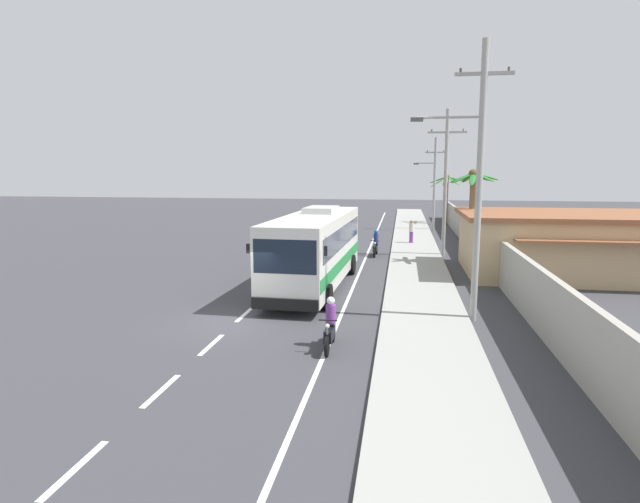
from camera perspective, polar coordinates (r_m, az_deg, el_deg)
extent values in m
plane|color=#3A3A3F|center=(19.31, -9.20, -7.68)|extent=(160.00, 160.00, 0.00)
cube|color=#999993|center=(28.10, 10.72, -2.33)|extent=(3.20, 90.00, 0.14)
cube|color=white|center=(11.39, -25.25, -20.73)|extent=(0.16, 2.00, 0.01)
cube|color=white|center=(14.10, -17.01, -14.36)|extent=(0.16, 2.00, 0.01)
cube|color=white|center=(17.09, -11.81, -9.96)|extent=(0.16, 2.00, 0.01)
cube|color=white|center=(20.26, -8.28, -6.85)|extent=(0.16, 2.00, 0.01)
cube|color=white|center=(23.51, -5.75, -4.58)|extent=(0.16, 2.00, 0.01)
cube|color=white|center=(26.84, -3.85, -2.86)|extent=(0.16, 2.00, 0.01)
cube|color=white|center=(30.20, -2.37, -1.52)|extent=(0.16, 2.00, 0.01)
cube|color=white|center=(33.59, -1.19, -0.45)|extent=(0.16, 2.00, 0.01)
cube|color=white|center=(37.00, -0.23, 0.43)|extent=(0.16, 2.00, 0.01)
cube|color=white|center=(40.43, 0.56, 1.16)|extent=(0.16, 2.00, 0.01)
cube|color=white|center=(43.88, 1.24, 1.77)|extent=(0.16, 2.00, 0.01)
cube|color=white|center=(47.33, 1.81, 2.29)|extent=(0.16, 2.00, 0.01)
cube|color=white|center=(50.78, 2.31, 2.75)|extent=(0.16, 2.00, 0.01)
cube|color=white|center=(54.25, 2.75, 3.14)|extent=(0.16, 2.00, 0.01)
cube|color=white|center=(57.72, 3.13, 3.49)|extent=(0.16, 2.00, 0.01)
cube|color=white|center=(61.19, 3.47, 3.79)|extent=(0.16, 2.00, 0.01)
cube|color=white|center=(64.67, 3.77, 4.07)|extent=(0.16, 2.00, 0.01)
cube|color=white|center=(33.09, 5.05, -0.62)|extent=(0.14, 70.00, 0.01)
cube|color=#9E998E|center=(32.21, 17.35, 0.69)|extent=(0.24, 60.00, 2.18)
cube|color=silver|center=(24.35, -0.50, 0.48)|extent=(3.02, 11.18, 3.02)
cube|color=#192333|center=(24.47, -0.41, 1.77)|extent=(3.01, 10.30, 0.97)
cube|color=#192333|center=(18.99, -3.88, -0.57)|extent=(2.39, 0.19, 1.27)
cube|color=#1E843D|center=(24.46, -0.50, -1.09)|extent=(3.04, 10.96, 0.54)
cube|color=black|center=(19.27, -3.89, -5.79)|extent=(2.55, 0.26, 0.44)
cube|color=#B7B7B7|center=(25.52, 0.13, 4.60)|extent=(1.52, 2.49, 0.28)
cube|color=black|center=(18.83, 0.63, 0.07)|extent=(0.12, 0.08, 0.36)
cube|color=black|center=(19.58, -7.90, 0.33)|extent=(0.12, 0.08, 0.36)
cylinder|color=black|center=(20.64, 0.78, -4.98)|extent=(0.36, 1.05, 1.04)
cylinder|color=black|center=(21.23, -6.01, -4.63)|extent=(0.36, 1.05, 1.04)
cylinder|color=black|center=(27.60, 3.49, -1.43)|extent=(0.36, 1.05, 1.04)
cylinder|color=black|center=(28.05, -1.66, -1.25)|extent=(0.36, 1.05, 1.04)
cylinder|color=black|center=(15.68, 0.76, -10.37)|extent=(0.10, 0.60, 0.60)
cylinder|color=black|center=(16.96, 1.39, -8.86)|extent=(0.12, 0.60, 0.60)
cube|color=black|center=(16.21, 1.06, -8.90)|extent=(0.25, 1.10, 0.36)
cube|color=black|center=(16.43, 1.20, -7.92)|extent=(0.24, 0.60, 0.12)
cylinder|color=gray|center=(15.70, 0.82, -9.19)|extent=(0.06, 0.32, 0.67)
cylinder|color=black|center=(15.66, 0.87, -7.55)|extent=(0.56, 0.04, 0.04)
sphere|color=#EAEACC|center=(15.59, 0.81, -8.17)|extent=(0.14, 0.14, 0.14)
cylinder|color=#75388E|center=(16.30, 1.19, -6.93)|extent=(0.32, 0.32, 0.62)
sphere|color=white|center=(16.18, 1.19, -5.42)|extent=(0.26, 0.26, 0.26)
cylinder|color=black|center=(32.98, 5.99, -0.15)|extent=(0.13, 0.60, 0.60)
cylinder|color=black|center=(34.32, 6.21, 0.20)|extent=(0.15, 0.60, 0.60)
cube|color=black|center=(33.56, 6.10, 0.39)|extent=(0.29, 1.11, 0.36)
cube|color=black|center=(33.83, 6.15, 0.80)|extent=(0.27, 0.61, 0.12)
cylinder|color=gray|center=(33.05, 6.02, 0.40)|extent=(0.07, 0.32, 0.67)
cylinder|color=black|center=(33.09, 6.05, 1.18)|extent=(0.56, 0.06, 0.04)
sphere|color=#EAEACC|center=(32.99, 6.02, 0.91)|extent=(0.14, 0.14, 0.14)
cylinder|color=navy|center=(33.74, 6.15, 1.37)|extent=(0.32, 0.32, 0.69)
sphere|color=blue|center=(33.68, 6.17, 2.16)|extent=(0.26, 0.26, 0.26)
cylinder|color=#75388E|center=(39.12, 9.97, 1.55)|extent=(0.28, 0.28, 0.81)
cylinder|color=beige|center=(39.03, 10.00, 2.61)|extent=(0.36, 0.36, 0.64)
sphere|color=#9E704C|center=(38.99, 10.01, 3.24)|extent=(0.25, 0.25, 0.25)
cylinder|color=#9E9E99|center=(19.37, 17.04, 6.97)|extent=(0.24, 0.24, 9.90)
cube|color=#9E9E99|center=(19.63, 17.57, 18.10)|extent=(1.99, 0.12, 0.12)
cylinder|color=#4C4742|center=(19.56, 15.15, 18.59)|extent=(0.08, 0.08, 0.16)
cylinder|color=#4C4742|center=(19.77, 19.99, 18.27)|extent=(0.08, 0.08, 0.16)
cylinder|color=#9E9E99|center=(19.32, 13.99, 14.08)|extent=(2.23, 0.09, 0.09)
cube|color=#4C4C51|center=(19.26, 10.57, 14.03)|extent=(0.44, 0.24, 0.14)
cylinder|color=#9E9E99|center=(33.90, 13.58, 7.21)|extent=(0.24, 0.24, 9.21)
cube|color=#9E9E99|center=(33.97, 13.78, 12.58)|extent=(2.38, 0.12, 0.12)
cylinder|color=#4C4742|center=(33.92, 12.15, 12.84)|extent=(0.08, 0.08, 0.16)
cylinder|color=#4C4742|center=(34.06, 15.42, 12.71)|extent=(0.08, 0.08, 0.16)
cylinder|color=#9E9E99|center=(48.50, 12.44, 7.20)|extent=(0.24, 0.24, 8.37)
cube|color=#9E9E99|center=(48.51, 12.55, 10.56)|extent=(1.80, 0.12, 0.12)
cylinder|color=#4C4742|center=(48.47, 11.69, 10.73)|extent=(0.08, 0.08, 0.16)
cylinder|color=#4C4742|center=(48.56, 13.42, 10.67)|extent=(0.08, 0.08, 0.16)
cylinder|color=#9E9E99|center=(48.44, 11.50, 9.47)|extent=(1.69, 0.09, 0.09)
cube|color=#4C4C51|center=(48.42, 10.49, 9.43)|extent=(0.44, 0.24, 0.14)
cylinder|color=brown|center=(31.20, 16.27, 3.29)|extent=(0.35, 0.35, 5.20)
ellipsoid|color=#28702D|center=(31.12, 17.77, 7.83)|extent=(1.45, 0.47, 0.51)
ellipsoid|color=#28702D|center=(31.63, 17.25, 7.82)|extent=(1.26, 1.26, 0.55)
ellipsoid|color=#28702D|center=(31.67, 15.90, 7.78)|extent=(0.83, 1.43, 0.66)
ellipsoid|color=#28702D|center=(31.21, 15.25, 7.79)|extent=(1.43, 0.78, 0.67)
ellipsoid|color=#28702D|center=(30.76, 15.37, 7.76)|extent=(1.42, 0.85, 0.67)
ellipsoid|color=#28702D|center=(30.43, 16.37, 7.63)|extent=(0.62, 1.40, 0.76)
ellipsoid|color=#28702D|center=(30.67, 17.51, 7.77)|extent=(1.27, 1.24, 0.57)
sphere|color=brown|center=(31.07, 16.49, 8.15)|extent=(0.56, 0.56, 0.56)
cylinder|color=brown|center=(54.23, 13.66, 5.38)|extent=(0.33, 0.33, 4.70)
ellipsoid|color=#337F33|center=(54.17, 14.79, 7.67)|extent=(1.99, 0.49, 0.62)
ellipsoid|color=#337F33|center=(54.96, 14.30, 7.70)|extent=(1.49, 1.78, 0.62)
ellipsoid|color=#337F33|center=(55.01, 13.57, 7.48)|extent=(0.55, 1.83, 1.09)
ellipsoid|color=#337F33|center=(54.57, 12.84, 7.67)|extent=(1.85, 1.30, 0.77)
ellipsoid|color=#337F33|center=(53.86, 12.87, 7.44)|extent=(1.81, 0.82, 1.14)
ellipsoid|color=#337F33|center=(53.28, 13.63, 7.44)|extent=(0.70, 1.85, 1.08)
ellipsoid|color=#337F33|center=(53.49, 14.42, 7.49)|extent=(1.46, 1.69, 0.94)
sphere|color=brown|center=(54.14, 13.76, 7.92)|extent=(0.56, 0.56, 0.56)
cube|color=tan|center=(30.32, 26.47, 0.49)|extent=(11.39, 7.06, 3.04)
cube|color=brown|center=(30.15, 26.68, 3.57)|extent=(12.07, 7.49, 0.24)
cube|color=brown|center=(26.59, 29.04, 0.89)|extent=(7.97, 0.80, 0.10)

